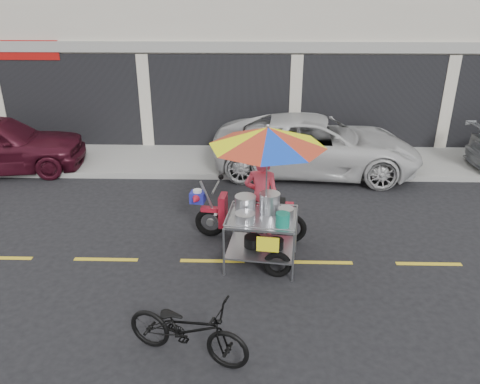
{
  "coord_description": "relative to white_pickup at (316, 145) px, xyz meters",
  "views": [
    {
      "loc": [
        -1.29,
        -7.43,
        4.69
      ],
      "look_at": [
        -1.5,
        0.6,
        1.15
      ],
      "focal_mm": 35.0,
      "sensor_mm": 36.0,
      "label": 1
    }
  ],
  "objects": [
    {
      "name": "sidewalk",
      "position": [
        -0.47,
        0.8,
        -0.69
      ],
      "size": [
        45.0,
        3.0,
        0.15
      ],
      "primitive_type": "cube",
      "color": "gray",
      "rests_on": "ground"
    },
    {
      "name": "near_bicycle",
      "position": [
        -2.6,
        -7.14,
        -0.3
      ],
      "size": [
        1.88,
        1.17,
        0.93
      ],
      "primitive_type": "imported",
      "rotation": [
        0.0,
        0.0,
        1.24
      ],
      "color": "black",
      "rests_on": "ground"
    },
    {
      "name": "shophouse_block",
      "position": [
        2.35,
        5.89,
        3.47
      ],
      "size": [
        36.0,
        8.11,
        10.4
      ],
      "color": "beige",
      "rests_on": "ground"
    },
    {
      "name": "centerline",
      "position": [
        -0.47,
        -4.7,
        -0.76
      ],
      "size": [
        42.0,
        0.1,
        0.01
      ],
      "primitive_type": "cube",
      "color": "gold",
      "rests_on": "ground"
    },
    {
      "name": "food_vendor_rig",
      "position": [
        -1.55,
        -4.38,
        0.88
      ],
      "size": [
        2.61,
        2.32,
        2.63
      ],
      "rotation": [
        0.0,
        0.0,
        -0.13
      ],
      "color": "black",
      "rests_on": "ground"
    },
    {
      "name": "ground",
      "position": [
        -0.47,
        -4.7,
        -0.76
      ],
      "size": [
        90.0,
        90.0,
        0.0
      ],
      "primitive_type": "plane",
      "color": "black"
    },
    {
      "name": "white_pickup",
      "position": [
        0.0,
        0.0,
        0.0
      ],
      "size": [
        5.7,
        3.0,
        1.53
      ],
      "primitive_type": "imported",
      "rotation": [
        0.0,
        0.0,
        1.48
      ],
      "color": "silver",
      "rests_on": "ground"
    }
  ]
}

